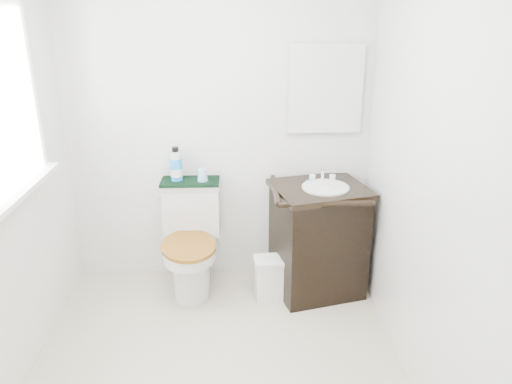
{
  "coord_description": "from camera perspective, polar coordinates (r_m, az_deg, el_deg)",
  "views": [
    {
      "loc": [
        0.14,
        -2.33,
        2.03
      ],
      "look_at": [
        0.25,
        0.75,
        0.85
      ],
      "focal_mm": 35.0,
      "sensor_mm": 36.0,
      "label": 1
    }
  ],
  "objects": [
    {
      "name": "trash_bin",
      "position": [
        3.65,
        1.55,
        -9.78
      ],
      "size": [
        0.24,
        0.2,
        0.32
      ],
      "color": "white",
      "rests_on": "floor"
    },
    {
      "name": "vanity",
      "position": [
        3.65,
        7.12,
        -5.13
      ],
      "size": [
        0.74,
        0.68,
        0.92
      ],
      "color": "black",
      "rests_on": "floor"
    },
    {
      "name": "soap_bar",
      "position": [
        3.58,
        6.32,
        1.32
      ],
      "size": [
        0.07,
        0.05,
        0.02
      ],
      "primitive_type": "ellipsoid",
      "color": "#187177",
      "rests_on": "vanity"
    },
    {
      "name": "wall_back",
      "position": [
        3.63,
        -4.32,
        7.74
      ],
      "size": [
        2.4,
        0.0,
        2.4
      ],
      "primitive_type": "plane",
      "rotation": [
        1.57,
        0.0,
        0.0
      ],
      "color": "silver",
      "rests_on": "ground"
    },
    {
      "name": "towel",
      "position": [
        3.65,
        -7.54,
        1.2
      ],
      "size": [
        0.42,
        0.22,
        0.02
      ],
      "primitive_type": "cube",
      "color": "black",
      "rests_on": "toilet"
    },
    {
      "name": "toilet",
      "position": [
        3.72,
        -7.37,
        -6.04
      ],
      "size": [
        0.44,
        0.65,
        0.8
      ],
      "color": "silver",
      "rests_on": "floor"
    },
    {
      "name": "mouthwash_bottle",
      "position": [
        3.63,
        -9.11,
        3.05
      ],
      "size": [
        0.09,
        0.09,
        0.25
      ],
      "color": "#1A86E3",
      "rests_on": "towel"
    },
    {
      "name": "window",
      "position": [
        2.89,
        -27.24,
        9.18
      ],
      "size": [
        0.02,
        0.7,
        0.9
      ],
      "primitive_type": "cube",
      "color": "white",
      "rests_on": "wall_left"
    },
    {
      "name": "cup",
      "position": [
        3.61,
        -6.14,
        1.98
      ],
      "size": [
        0.07,
        0.07,
        0.09
      ],
      "primitive_type": "cone",
      "color": "#8FC5EA",
      "rests_on": "towel"
    },
    {
      "name": "mirror",
      "position": [
        3.6,
        7.96,
        11.57
      ],
      "size": [
        0.5,
        0.02,
        0.6
      ],
      "primitive_type": "cube",
      "color": "silver",
      "rests_on": "wall_back"
    },
    {
      "name": "wall_front",
      "position": [
        1.41,
        -7.8,
        -15.27
      ],
      "size": [
        2.4,
        0.0,
        2.4
      ],
      "primitive_type": "plane",
      "rotation": [
        -1.57,
        0.0,
        0.0
      ],
      "color": "silver",
      "rests_on": "ground"
    },
    {
      "name": "wall_right",
      "position": [
        2.65,
        19.21,
        1.58
      ],
      "size": [
        0.0,
        2.4,
        2.4
      ],
      "primitive_type": "plane",
      "rotation": [
        1.57,
        0.0,
        -1.57
      ],
      "color": "silver",
      "rests_on": "ground"
    },
    {
      "name": "floor",
      "position": [
        3.09,
        -4.5,
        -20.08
      ],
      "size": [
        2.4,
        2.4,
        0.0
      ],
      "primitive_type": "plane",
      "color": "beige",
      "rests_on": "ground"
    }
  ]
}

